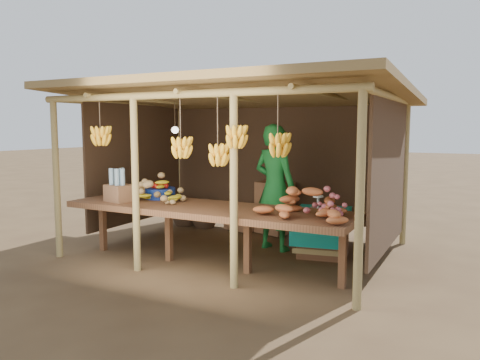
% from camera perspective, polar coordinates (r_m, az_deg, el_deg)
% --- Properties ---
extents(ground, '(60.00, 60.00, 0.00)m').
position_cam_1_polar(ground, '(7.06, 0.00, -8.50)').
color(ground, brown).
rests_on(ground, ground).
extents(stall_structure, '(4.70, 3.50, 2.43)m').
position_cam_1_polar(stall_structure, '(6.72, -0.54, 7.14)').
color(stall_structure, tan).
rests_on(stall_structure, ground).
extents(counter, '(3.90, 1.05, 0.80)m').
position_cam_1_polar(counter, '(6.09, -4.13, -3.80)').
color(counter, brown).
rests_on(counter, ground).
extents(potato_heap, '(1.03, 0.83, 0.36)m').
position_cam_1_polar(potato_heap, '(6.65, -10.38, -0.92)').
color(potato_heap, tan).
rests_on(potato_heap, counter).
extents(sweet_potato_heap, '(1.25, 0.96, 0.36)m').
position_cam_1_polar(sweet_potato_heap, '(5.41, 7.90, -2.54)').
color(sweet_potato_heap, '#BA602F').
rests_on(sweet_potato_heap, counter).
extents(onion_heap, '(0.73, 0.48, 0.35)m').
position_cam_1_polar(onion_heap, '(5.39, 10.75, -2.69)').
color(onion_heap, '#C15E65').
rests_on(onion_heap, counter).
extents(banana_pile, '(0.57, 0.36, 0.35)m').
position_cam_1_polar(banana_pile, '(6.57, -9.44, -1.05)').
color(banana_pile, yellow).
rests_on(banana_pile, counter).
extents(tomato_basin, '(0.43, 0.43, 0.23)m').
position_cam_1_polar(tomato_basin, '(6.84, -9.70, -1.44)').
color(tomato_basin, navy).
rests_on(tomato_basin, counter).
extents(bottle_box, '(0.42, 0.37, 0.46)m').
position_cam_1_polar(bottle_box, '(6.67, -14.48, -1.03)').
color(bottle_box, '#8B5E3E').
rests_on(bottle_box, counter).
extents(vendor, '(0.76, 0.58, 1.87)m').
position_cam_1_polar(vendor, '(6.94, 4.25, -0.91)').
color(vendor, '#186F2B').
rests_on(vendor, ground).
extents(tarp_crate, '(0.85, 0.76, 0.89)m').
position_cam_1_polar(tarp_crate, '(6.75, 10.10, -6.12)').
color(tarp_crate, brown).
rests_on(tarp_crate, ground).
extents(carton_stack, '(1.24, 0.56, 0.87)m').
position_cam_1_polar(carton_stack, '(8.10, 2.93, -3.77)').
color(carton_stack, '#8B5E3E').
rests_on(carton_stack, ground).
extents(burlap_sacks, '(0.90, 0.47, 0.64)m').
position_cam_1_polar(burlap_sacks, '(8.67, -5.59, -3.83)').
color(burlap_sacks, '#4C3523').
rests_on(burlap_sacks, ground).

